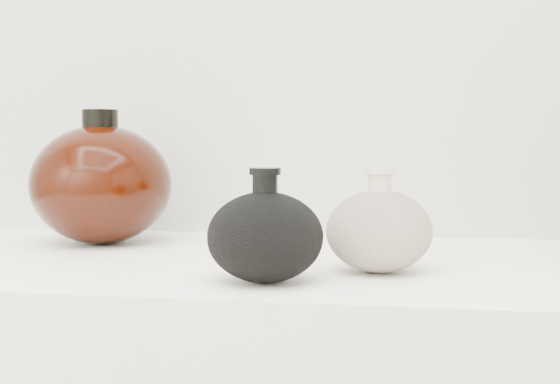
# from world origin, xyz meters

# --- Properties ---
(black_gourd_vase) EXTENTS (0.16, 0.16, 0.12)m
(black_gourd_vase) POSITION_xyz_m (-0.01, 0.80, 0.95)
(black_gourd_vase) COLOR black
(black_gourd_vase) RESTS_ON display_counter
(cream_gourd_vase) EXTENTS (0.14, 0.14, 0.12)m
(cream_gourd_vase) POSITION_xyz_m (0.11, 0.88, 0.95)
(cream_gourd_vase) COLOR beige
(cream_gourd_vase) RESTS_ON display_counter
(left_round_pot) EXTENTS (0.21, 0.21, 0.19)m
(left_round_pot) POSITION_xyz_m (-0.29, 1.05, 0.99)
(left_round_pot) COLOR black
(left_round_pot) RESTS_ON display_counter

